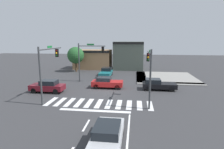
{
  "coord_description": "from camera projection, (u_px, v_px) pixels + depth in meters",
  "views": [
    {
      "loc": [
        3.69,
        -22.48,
        6.59
      ],
      "look_at": [
        0.58,
        1.81,
        1.9
      ],
      "focal_mm": 29.47,
      "sensor_mm": 36.0,
      "label": 1
    }
  ],
  "objects": [
    {
      "name": "car_teal",
      "position": [
        106.0,
        72.0,
        33.32
      ],
      "size": [
        1.93,
        4.43,
        1.5
      ],
      "rotation": [
        0.0,
        0.0,
        -1.57
      ],
      "color": "#196B70",
      "rests_on": "ground_plane"
    },
    {
      "name": "car_red",
      "position": [
        107.0,
        83.0,
        25.25
      ],
      "size": [
        4.21,
        1.85,
        1.51
      ],
      "color": "red",
      "rests_on": "ground_plane"
    },
    {
      "name": "traffic_signal_southwest",
      "position": [
        48.0,
        62.0,
        19.89
      ],
      "size": [
        0.32,
        5.49,
        5.9
      ],
      "rotation": [
        0.0,
        0.0,
        1.57
      ],
      "color": "#383A3D",
      "rests_on": "ground_plane"
    },
    {
      "name": "roadside_tree",
      "position": [
        76.0,
        55.0,
        37.66
      ],
      "size": [
        3.41,
        3.41,
        5.11
      ],
      "color": "#4C3823",
      "rests_on": "ground_plane"
    },
    {
      "name": "car_silver",
      "position": [
        107.0,
        136.0,
        11.31
      ],
      "size": [
        1.8,
        4.74,
        1.45
      ],
      "rotation": [
        0.0,
        0.0,
        1.57
      ],
      "color": "#B7BABF",
      "rests_on": "ground_plane"
    },
    {
      "name": "crosswalk_near",
      "position": [
        99.0,
        103.0,
        19.21
      ],
      "size": [
        11.08,
        2.81,
        0.01
      ],
      "color": "silver",
      "rests_on": "ground_plane"
    },
    {
      "name": "car_black",
      "position": [
        158.0,
        84.0,
        24.36
      ],
      "size": [
        4.34,
        1.9,
        1.45
      ],
      "color": "black",
      "rests_on": "ground_plane"
    },
    {
      "name": "storefront_row",
      "position": [
        113.0,
        57.0,
        41.57
      ],
      "size": [
        15.35,
        6.1,
        6.09
      ],
      "color": "#93704C",
      "rests_on": "ground_plane"
    },
    {
      "name": "curb_corner_northeast",
      "position": [
        163.0,
        78.0,
        31.7
      ],
      "size": [
        10.0,
        10.6,
        0.15
      ],
      "color": "gray",
      "rests_on": "ground_plane"
    },
    {
      "name": "traffic_signal_southeast",
      "position": [
        149.0,
        66.0,
        18.75
      ],
      "size": [
        0.32,
        5.08,
        5.71
      ],
      "rotation": [
        0.0,
        0.0,
        1.57
      ],
      "color": "#383A3D",
      "rests_on": "ground_plane"
    },
    {
      "name": "car_maroon",
      "position": [
        48.0,
        86.0,
        23.21
      ],
      "size": [
        4.22,
        1.76,
        1.55
      ],
      "rotation": [
        0.0,
        0.0,
        3.14
      ],
      "color": "maroon",
      "rests_on": "ground_plane"
    },
    {
      "name": "lane_markings",
      "position": [
        93.0,
        144.0,
        11.74
      ],
      "size": [
        6.8,
        20.25,
        0.01
      ],
      "color": "white",
      "rests_on": "ground_plane"
    },
    {
      "name": "bike_detector_marking",
      "position": [
        111.0,
        122.0,
        14.92
      ],
      "size": [
        1.16,
        1.16,
        0.01
      ],
      "color": "yellow",
      "rests_on": "ground_plane"
    },
    {
      "name": "ground_plane",
      "position": [
        106.0,
        92.0,
        23.6
      ],
      "size": [
        120.0,
        120.0,
        0.0
      ],
      "primitive_type": "plane",
      "color": "#353538"
    },
    {
      "name": "traffic_signal_northwest",
      "position": [
        89.0,
        56.0,
        28.27
      ],
      "size": [
        4.27,
        0.32,
        6.0
      ],
      "color": "#383A3D",
      "rests_on": "ground_plane"
    }
  ]
}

